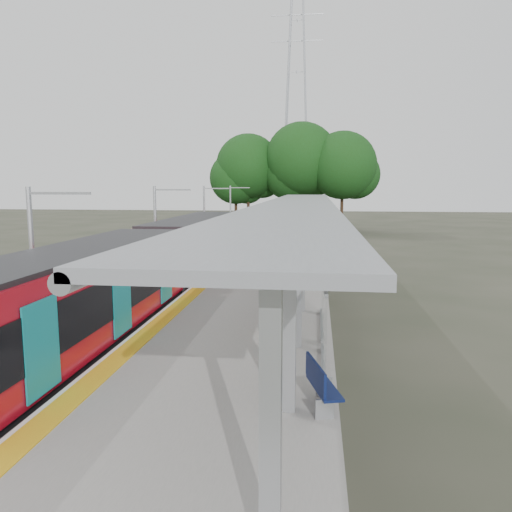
{
  "coord_description": "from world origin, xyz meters",
  "views": [
    {
      "loc": [
        2.49,
        -7.42,
        5.44
      ],
      "look_at": [
        -0.19,
        14.52,
        2.3
      ],
      "focal_mm": 35.0,
      "sensor_mm": 36.0,
      "label": 1
    }
  ],
  "objects_px": {
    "bench_near": "(320,383)",
    "info_pillar_near": "(269,306)",
    "bench_mid": "(318,256)",
    "bench_far": "(315,234)",
    "info_pillar_far": "(303,256)",
    "train": "(154,264)",
    "litter_bin": "(312,258)"
  },
  "relations": [
    {
      "from": "bench_far",
      "to": "info_pillar_far",
      "type": "xyz_separation_m",
      "value": [
        -0.59,
        -13.47,
        0.09
      ]
    },
    {
      "from": "bench_mid",
      "to": "info_pillar_far",
      "type": "xyz_separation_m",
      "value": [
        -0.8,
        -0.61,
        0.09
      ]
    },
    {
      "from": "info_pillar_near",
      "to": "info_pillar_far",
      "type": "bearing_deg",
      "value": 94.57
    },
    {
      "from": "train",
      "to": "bench_mid",
      "type": "height_order",
      "value": "train"
    },
    {
      "from": "info_pillar_far",
      "to": "bench_near",
      "type": "bearing_deg",
      "value": -85.63
    },
    {
      "from": "bench_near",
      "to": "info_pillar_near",
      "type": "height_order",
      "value": "info_pillar_near"
    },
    {
      "from": "info_pillar_near",
      "to": "litter_bin",
      "type": "relative_size",
      "value": 1.92
    },
    {
      "from": "train",
      "to": "bench_far",
      "type": "distance_m",
      "value": 20.37
    },
    {
      "from": "train",
      "to": "info_pillar_near",
      "type": "relative_size",
      "value": 14.21
    },
    {
      "from": "bench_far",
      "to": "info_pillar_near",
      "type": "height_order",
      "value": "info_pillar_near"
    },
    {
      "from": "bench_mid",
      "to": "litter_bin",
      "type": "xyz_separation_m",
      "value": [
        -0.35,
        -0.01,
        -0.1
      ]
    },
    {
      "from": "info_pillar_far",
      "to": "bench_far",
      "type": "bearing_deg",
      "value": 89.08
    },
    {
      "from": "bench_near",
      "to": "bench_far",
      "type": "relative_size",
      "value": 0.81
    },
    {
      "from": "train",
      "to": "info_pillar_far",
      "type": "bearing_deg",
      "value": 42.13
    },
    {
      "from": "info_pillar_near",
      "to": "bench_far",
      "type": "bearing_deg",
      "value": 95.04
    },
    {
      "from": "train",
      "to": "info_pillar_near",
      "type": "height_order",
      "value": "train"
    },
    {
      "from": "bench_near",
      "to": "bench_mid",
      "type": "bearing_deg",
      "value": 74.33
    },
    {
      "from": "info_pillar_near",
      "to": "info_pillar_far",
      "type": "height_order",
      "value": "info_pillar_near"
    },
    {
      "from": "bench_mid",
      "to": "info_pillar_near",
      "type": "height_order",
      "value": "info_pillar_near"
    },
    {
      "from": "train",
      "to": "bench_near",
      "type": "xyz_separation_m",
      "value": [
        7.12,
        -11.07,
        -0.56
      ]
    },
    {
      "from": "litter_bin",
      "to": "bench_far",
      "type": "bearing_deg",
      "value": 89.38
    },
    {
      "from": "bench_far",
      "to": "info_pillar_far",
      "type": "height_order",
      "value": "info_pillar_far"
    },
    {
      "from": "bench_far",
      "to": "litter_bin",
      "type": "distance_m",
      "value": 12.87
    },
    {
      "from": "bench_mid",
      "to": "bench_far",
      "type": "bearing_deg",
      "value": 81.43
    },
    {
      "from": "info_pillar_near",
      "to": "info_pillar_far",
      "type": "distance_m",
      "value": 11.9
    },
    {
      "from": "bench_near",
      "to": "bench_mid",
      "type": "distance_m",
      "value": 17.37
    },
    {
      "from": "bench_near",
      "to": "bench_far",
      "type": "xyz_separation_m",
      "value": [
        -0.23,
        30.23,
        0.12
      ]
    },
    {
      "from": "bench_mid",
      "to": "bench_far",
      "type": "height_order",
      "value": "same"
    },
    {
      "from": "train",
      "to": "info_pillar_near",
      "type": "distance_m",
      "value": 8.34
    },
    {
      "from": "bench_mid",
      "to": "litter_bin",
      "type": "relative_size",
      "value": 1.72
    },
    {
      "from": "bench_near",
      "to": "info_pillar_far",
      "type": "bearing_deg",
      "value": 77.06
    },
    {
      "from": "bench_near",
      "to": "bench_mid",
      "type": "relative_size",
      "value": 0.81
    }
  ]
}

